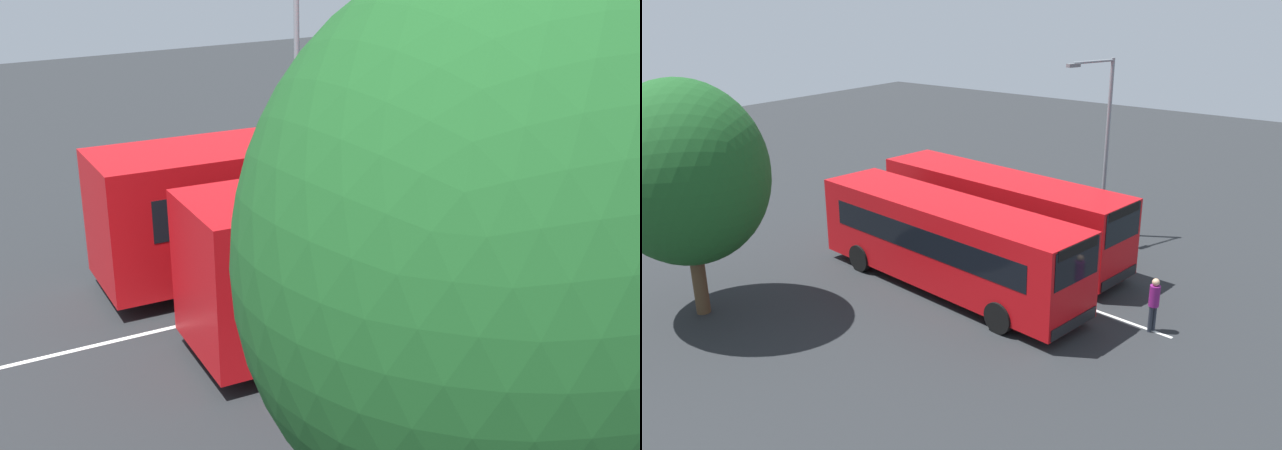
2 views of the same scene
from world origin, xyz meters
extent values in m
plane|color=#232628|center=(0.00, 0.00, 0.00)|extent=(75.18, 75.18, 0.00)
cube|color=#B70C11|center=(0.34, -2.09, 1.75)|extent=(10.87, 3.77, 2.79)
cube|color=black|center=(5.58, -2.77, 2.50)|extent=(0.39, 2.13, 1.17)
cube|color=black|center=(0.49, -0.92, 2.08)|extent=(8.88, 1.23, 0.89)
cube|color=black|center=(0.19, -3.26, 2.08)|extent=(8.88, 1.23, 0.89)
cube|color=black|center=(5.60, -2.77, 2.96)|extent=(0.35, 1.93, 0.32)
cube|color=black|center=(5.61, -2.77, 0.58)|extent=(0.39, 2.22, 0.36)
cylinder|color=black|center=(3.87, -1.39, 0.51)|extent=(1.04, 0.41, 1.02)
cylinder|color=black|center=(3.57, -3.67, 0.51)|extent=(1.04, 0.41, 1.02)
cylinder|color=black|center=(-2.89, -0.51, 0.51)|extent=(1.04, 0.41, 1.02)
cylinder|color=black|center=(-3.18, -2.79, 0.51)|extent=(1.04, 0.41, 1.02)
cube|color=#B70C11|center=(0.01, 1.72, 1.75)|extent=(10.86, 3.64, 2.79)
cube|color=black|center=(5.25, 1.10, 2.50)|extent=(0.37, 2.13, 1.17)
cube|color=black|center=(0.14, 2.89, 2.08)|extent=(8.89, 1.12, 0.89)
cube|color=black|center=(-0.13, 0.55, 2.08)|extent=(8.89, 1.12, 0.89)
cube|color=black|center=(5.27, 1.10, 2.96)|extent=(0.32, 1.93, 0.32)
cube|color=black|center=(5.28, 1.10, 0.58)|extent=(0.36, 2.22, 0.36)
cylinder|color=black|center=(3.52, 2.46, 0.51)|extent=(1.04, 0.40, 1.02)
cylinder|color=black|center=(3.26, 0.18, 0.51)|extent=(1.04, 0.40, 1.02)
cylinder|color=black|center=(-3.24, 3.26, 0.51)|extent=(1.04, 0.40, 1.02)
cylinder|color=black|center=(-3.51, 0.97, 0.51)|extent=(1.04, 0.40, 1.02)
cylinder|color=#232833|center=(7.24, -0.87, 0.42)|extent=(0.13, 0.13, 0.85)
cylinder|color=#232833|center=(7.29, -0.72, 0.42)|extent=(0.13, 0.13, 0.85)
cylinder|color=#721966|center=(7.26, -0.80, 1.18)|extent=(0.41, 0.41, 0.67)
sphere|color=tan|center=(7.26, -0.80, 1.63)|extent=(0.23, 0.23, 0.23)
cylinder|color=gray|center=(2.22, 6.13, 3.68)|extent=(0.16, 0.16, 7.36)
cylinder|color=gray|center=(1.87, 5.17, 7.26)|extent=(0.80, 1.97, 0.10)
cube|color=slate|center=(1.52, 4.20, 7.18)|extent=(0.38, 0.59, 0.14)
cylinder|color=#4C3823|center=(-4.85, -8.28, 1.32)|extent=(0.44, 0.44, 2.64)
ellipsoid|color=#194C1E|center=(-4.85, -8.28, 4.67)|extent=(5.42, 4.88, 5.69)
cube|color=silver|center=(0.00, 0.00, 0.00)|extent=(15.92, 1.80, 0.01)
camera|label=1|loc=(-10.36, -13.03, 7.51)|focal=44.93mm
camera|label=2|loc=(13.60, -18.95, 9.96)|focal=37.72mm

